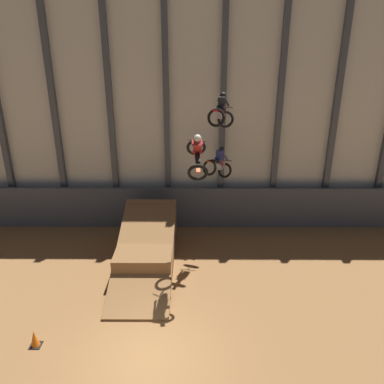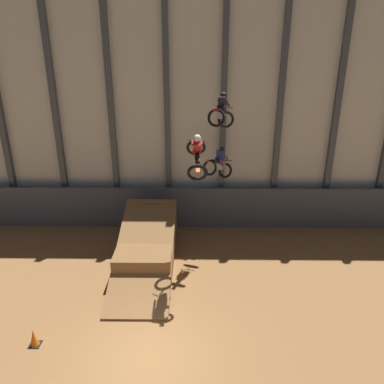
% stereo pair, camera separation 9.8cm
% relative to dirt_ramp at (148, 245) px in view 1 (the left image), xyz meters
% --- Properties ---
extents(ground_plane, '(60.00, 60.00, 0.00)m').
position_rel_dirt_ramp_xyz_m(ground_plane, '(0.70, -5.85, -0.73)').
color(ground_plane, olive).
extents(arena_back_wall, '(32.00, 0.40, 12.06)m').
position_rel_dirt_ramp_xyz_m(arena_back_wall, '(0.70, 4.05, 5.30)').
color(arena_back_wall, beige).
rests_on(arena_back_wall, ground_plane).
extents(lower_barrier, '(31.36, 0.20, 2.18)m').
position_rel_dirt_ramp_xyz_m(lower_barrier, '(0.70, 3.38, 0.36)').
color(lower_barrier, '#474C56').
rests_on(lower_barrier, ground_plane).
extents(dirt_ramp, '(2.38, 6.18, 2.20)m').
position_rel_dirt_ramp_xyz_m(dirt_ramp, '(0.00, 0.00, 0.00)').
color(dirt_ramp, brown).
rests_on(dirt_ramp, ground_plane).
extents(rider_bike_left_air, '(0.80, 1.87, 1.68)m').
position_rel_dirt_ramp_xyz_m(rider_bike_left_air, '(2.17, -1.77, 4.65)').
color(rider_bike_left_air, black).
extents(rider_bike_center_air, '(1.58, 1.77, 1.64)m').
position_rel_dirt_ramp_xyz_m(rider_bike_center_air, '(3.19, 2.06, 3.14)').
color(rider_bike_center_air, black).
extents(rider_bike_right_air, '(1.25, 1.78, 1.58)m').
position_rel_dirt_ramp_xyz_m(rider_bike_right_air, '(3.18, 0.86, 5.71)').
color(rider_bike_right_air, black).
extents(traffic_cone_near_ramp, '(0.36, 0.36, 0.58)m').
position_rel_dirt_ramp_xyz_m(traffic_cone_near_ramp, '(-3.02, -5.26, -0.45)').
color(traffic_cone_near_ramp, black).
rests_on(traffic_cone_near_ramp, ground_plane).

